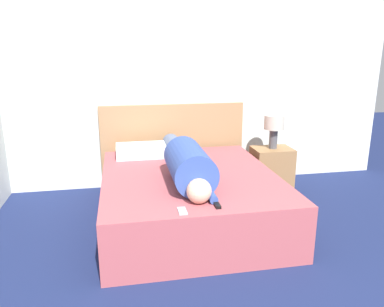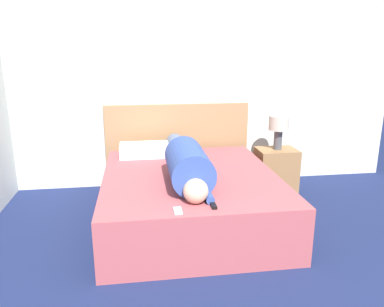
{
  "view_description": "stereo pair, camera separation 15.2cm",
  "coord_description": "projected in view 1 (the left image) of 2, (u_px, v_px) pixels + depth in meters",
  "views": [
    {
      "loc": [
        -0.76,
        -1.28,
        1.7
      ],
      "look_at": [
        -0.13,
        2.05,
        0.76
      ],
      "focal_mm": 35.0,
      "sensor_mm": 36.0,
      "label": 1
    },
    {
      "loc": [
        -0.61,
        -1.3,
        1.7
      ],
      "look_at": [
        -0.13,
        2.05,
        0.76
      ],
      "focal_mm": 35.0,
      "sensor_mm": 36.0,
      "label": 2
    }
  ],
  "objects": [
    {
      "name": "headboard",
      "position": [
        173.0,
        145.0,
        4.78
      ],
      "size": [
        1.82,
        0.04,
        1.05
      ],
      "color": "#A37A51",
      "rests_on": "ground_plane"
    },
    {
      "name": "nightstand",
      "position": [
        271.0,
        169.0,
        4.68
      ],
      "size": [
        0.48,
        0.36,
        0.53
      ],
      "color": "olive",
      "rests_on": "ground_plane"
    },
    {
      "name": "cell_phone",
      "position": [
        182.0,
        211.0,
        2.85
      ],
      "size": [
        0.06,
        0.13,
        0.01
      ],
      "color": "#B2B7BC",
      "rests_on": "bed"
    },
    {
      "name": "tv_remote",
      "position": [
        217.0,
        204.0,
        2.96
      ],
      "size": [
        0.04,
        0.15,
        0.02
      ],
      "color": "black",
      "rests_on": "bed"
    },
    {
      "name": "pillow_near_headboard",
      "position": [
        141.0,
        150.0,
        4.31
      ],
      "size": [
        0.57,
        0.33,
        0.14
      ],
      "color": "white",
      "rests_on": "bed"
    },
    {
      "name": "bed",
      "position": [
        189.0,
        197.0,
        3.79
      ],
      "size": [
        1.7,
        2.0,
        0.51
      ],
      "color": "#A84C51",
      "rests_on": "ground_plane"
    },
    {
      "name": "wall_back",
      "position": [
        182.0,
        83.0,
        4.66
      ],
      "size": [
        5.47,
        0.06,
        2.6
      ],
      "color": "silver",
      "rests_on": "ground_plane"
    },
    {
      "name": "person_lying",
      "position": [
        186.0,
        162.0,
        3.55
      ],
      "size": [
        0.37,
        1.79,
        0.37
      ],
      "color": "#DBB293",
      "rests_on": "bed"
    },
    {
      "name": "table_lamp",
      "position": [
        274.0,
        126.0,
        4.53
      ],
      "size": [
        0.24,
        0.24,
        0.41
      ],
      "color": "#4C4C51",
      "rests_on": "nightstand"
    }
  ]
}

